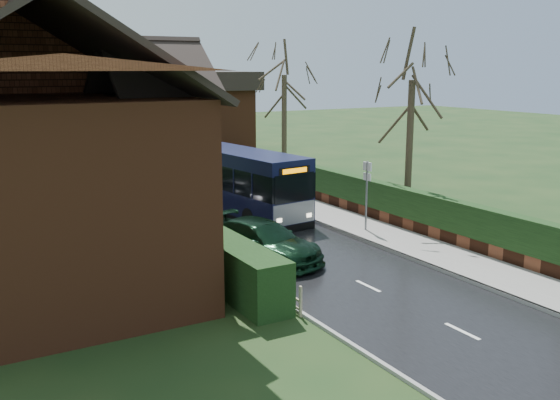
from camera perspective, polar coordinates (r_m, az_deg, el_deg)
ground at (r=21.68m, az=4.80°, el=-6.35°), size 140.00×140.00×0.00m
road at (r=30.12m, az=-6.07°, el=-1.11°), size 6.00×100.00×0.02m
pavement at (r=32.02m, az=0.89°, el=-0.15°), size 2.50×100.00×0.14m
kerb_right at (r=31.43m, az=-0.99°, el=-0.38°), size 0.12×100.00×0.14m
kerb_left at (r=29.06m, az=-11.58°, el=-1.70°), size 0.12×100.00×0.10m
front_hedge at (r=24.02m, az=-9.77°, el=-2.67°), size 1.20×16.00×1.60m
picket_fence at (r=24.36m, az=-8.09°, el=-3.25°), size 0.10×16.00×0.90m
right_wall_hedge at (r=32.64m, az=3.23°, el=1.77°), size 0.60×50.00×1.80m
brick_house at (r=22.00m, az=-21.82°, el=4.79°), size 9.30×14.60×10.30m
bus at (r=29.98m, az=-4.59°, el=1.80°), size 3.52×10.27×3.06m
car_silver at (r=28.85m, az=-11.08°, el=-0.41°), size 2.17×4.38×1.43m
car_green at (r=22.40m, az=-1.65°, el=-3.77°), size 3.36×5.34×1.44m
car_distant at (r=63.79m, az=-17.94°, el=5.85°), size 2.30×3.83×1.19m
bus_stop_sign at (r=26.09m, az=7.94°, el=1.28°), size 0.10×0.46×3.04m
tree_right_near at (r=27.74m, az=12.04°, el=11.56°), size 4.17×4.17×9.00m
tree_right_far at (r=41.15m, az=0.40°, el=11.97°), size 4.70×4.70×9.07m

